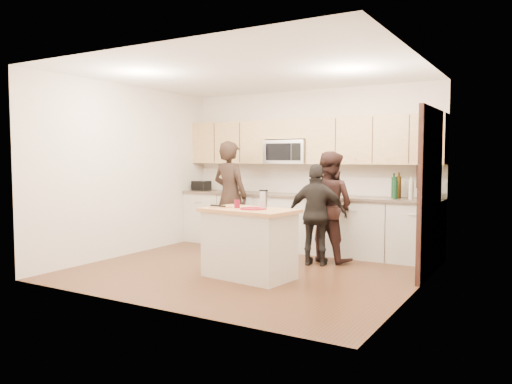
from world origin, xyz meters
The scene contains 21 objects.
floor centered at (0.00, 0.00, 0.00)m, with size 4.50×4.50×0.00m, color #52321C.
room_shell centered at (0.00, 0.00, 1.73)m, with size 4.52×4.02×2.71m.
back_cabinetry centered at (0.00, 1.69, 0.47)m, with size 4.50×0.66×0.94m.
upper_cabinetry centered at (0.03, 1.83, 1.84)m, with size 4.50×0.33×0.75m.
microwave centered at (-0.31, 1.80, 1.65)m, with size 0.76×0.41×0.40m.
doorway centered at (2.23, 0.90, 1.16)m, with size 0.06×1.25×2.20m.
framed_picture centered at (1.95, 1.98, 1.28)m, with size 0.30×0.03×0.38m.
dish_towel centered at (-0.95, 1.50, 0.80)m, with size 0.34×0.60×0.48m.
island centered at (0.23, -0.37, 0.45)m, with size 1.28×0.84×0.90m.
red_plate centered at (0.31, -0.40, 0.91)m, with size 0.34×0.34×0.02m, color maroon.
box_grater centered at (0.42, -0.32, 1.03)m, with size 0.10×0.06×0.23m.
drink_glass centered at (0.06, -0.38, 0.95)m, with size 0.08×0.08×0.11m, color maroon.
cutting_board centered at (-0.17, -0.43, 0.91)m, with size 0.26×0.18×0.02m, color tan.
tongs centered at (-0.18, -0.49, 0.93)m, with size 0.24×0.03×0.02m, color black.
knife centered at (-0.19, -0.58, 0.92)m, with size 0.20×0.02×0.01m, color silver.
toaster centered at (-2.05, 1.67, 1.03)m, with size 0.29×0.24×0.18m.
bottle_cluster centered at (1.77, 1.72, 1.12)m, with size 0.50×0.32×0.39m.
orchid centered at (2.10, 1.72, 1.20)m, with size 0.28×0.23×0.51m, color #307934.
woman_left centered at (-1.05, 1.13, 0.91)m, with size 0.67×0.44×1.83m, color black.
woman_center centered at (0.72, 1.13, 0.82)m, with size 0.80×0.62×1.65m, color black.
woman_right centered at (0.68, 0.77, 0.73)m, with size 0.86×0.36×1.47m, color black.
Camera 1 is at (3.54, -5.83, 1.56)m, focal length 35.00 mm.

